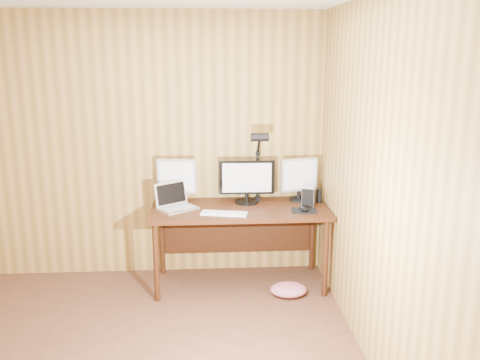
{
  "coord_description": "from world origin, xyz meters",
  "views": [
    {
      "loc": [
        0.65,
        -2.77,
        2.09
      ],
      "look_at": [
        0.93,
        1.58,
        1.02
      ],
      "focal_mm": 38.0,
      "sensor_mm": 36.0,
      "label": 1
    }
  ],
  "objects": [
    {
      "name": "mousepad",
      "position": [
        1.49,
        1.49,
        0.75
      ],
      "size": [
        0.25,
        0.21,
        0.0
      ],
      "primitive_type": "cube",
      "rotation": [
        0.0,
        0.0,
        -0.15
      ],
      "color": "black",
      "rests_on": "desk"
    },
    {
      "name": "monitor_left",
      "position": [
        0.36,
        1.82,
        0.97
      ],
      "size": [
        0.37,
        0.17,
        0.42
      ],
      "rotation": [
        0.0,
        0.0,
        -0.16
      ],
      "color": "black",
      "rests_on": "desk"
    },
    {
      "name": "laptop",
      "position": [
        0.35,
        1.65,
        0.81
      ],
      "size": [
        0.41,
        0.39,
        0.23
      ],
      "rotation": [
        0.0,
        0.0,
        0.62
      ],
      "color": "silver",
      "rests_on": "desk"
    },
    {
      "name": "keyboard",
      "position": [
        0.78,
        1.44,
        0.76
      ],
      "size": [
        0.42,
        0.2,
        0.02
      ],
      "rotation": [
        0.0,
        0.0,
        -0.21
      ],
      "color": "white",
      "rests_on": "desk"
    },
    {
      "name": "monitor_center",
      "position": [
        1.01,
        1.78,
        0.96
      ],
      "size": [
        0.51,
        0.22,
        0.4
      ],
      "rotation": [
        0.0,
        0.0,
        -0.01
      ],
      "color": "black",
      "rests_on": "desk"
    },
    {
      "name": "phone",
      "position": [
        0.87,
        1.44,
        0.76
      ],
      "size": [
        0.06,
        0.11,
        0.01
      ],
      "rotation": [
        0.0,
        0.0,
        0.08
      ],
      "color": "silver",
      "rests_on": "desk"
    },
    {
      "name": "mouse",
      "position": [
        1.49,
        1.49,
        0.77
      ],
      "size": [
        0.09,
        0.13,
        0.04
      ],
      "primitive_type": "ellipsoid",
      "rotation": [
        0.0,
        0.0,
        -0.16
      ],
      "color": "black",
      "rests_on": "mousepad"
    },
    {
      "name": "room_shell",
      "position": [
        0.0,
        0.0,
        1.25
      ],
      "size": [
        4.0,
        4.0,
        4.0
      ],
      "color": "#573221",
      "rests_on": "ground"
    },
    {
      "name": "speaker",
      "position": [
        1.68,
        1.75,
        0.81
      ],
      "size": [
        0.05,
        0.05,
        0.13
      ],
      "primitive_type": "cylinder",
      "color": "black",
      "rests_on": "desk"
    },
    {
      "name": "fabric_pile",
      "position": [
        1.35,
        1.37,
        0.05
      ],
      "size": [
        0.35,
        0.29,
        0.1
      ],
      "primitive_type": null,
      "rotation": [
        0.0,
        0.0,
        -0.06
      ],
      "color": "#D36681",
      "rests_on": "floor"
    },
    {
      "name": "monitor_right",
      "position": [
        1.51,
        1.83,
        0.97
      ],
      "size": [
        0.36,
        0.17,
        0.41
      ],
      "rotation": [
        0.0,
        0.0,
        0.23
      ],
      "color": "black",
      "rests_on": "desk"
    },
    {
      "name": "desk_lamp",
      "position": [
        1.12,
        1.78,
        1.19
      ],
      "size": [
        0.16,
        0.23,
        0.71
      ],
      "rotation": [
        0.0,
        0.0,
        -0.27
      ],
      "color": "black",
      "rests_on": "desk"
    },
    {
      "name": "desk",
      "position": [
        0.93,
        1.7,
        0.63
      ],
      "size": [
        1.6,
        0.7,
        0.75
      ],
      "color": "#37190B",
      "rests_on": "floor"
    },
    {
      "name": "hard_drive",
      "position": [
        1.57,
        1.66,
        0.84
      ],
      "size": [
        0.15,
        0.18,
        0.18
      ],
      "rotation": [
        0.0,
        0.0,
        -0.31
      ],
      "color": "silver",
      "rests_on": "desk"
    }
  ]
}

